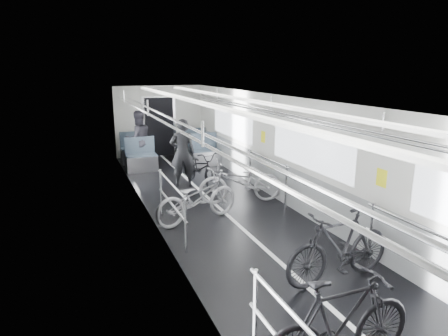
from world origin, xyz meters
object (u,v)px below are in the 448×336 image
object	(u,v)px
person_standing	(182,153)
person_seated	(138,139)
bike_left_mid	(340,324)
bike_left_far	(197,198)
bike_aisle	(200,168)
bike_right_mid	(241,182)
bike_right_near	(339,246)

from	to	relation	value
person_standing	person_seated	distance (m)	2.52
bike_left_mid	bike_left_far	world-z (taller)	bike_left_mid
bike_aisle	bike_right_mid	bearing A→B (deg)	-84.99
bike_left_mid	bike_right_mid	bearing A→B (deg)	-13.96
bike_aisle	person_seated	world-z (taller)	person_seated
bike_left_mid	person_seated	size ratio (longest dim) A/B	1.01
bike_right_mid	person_seated	xyz separation A→B (m)	(-1.56, 4.16, 0.37)
bike_left_mid	bike_left_far	distance (m)	4.40
person_standing	person_seated	xyz separation A→B (m)	(-0.70, 2.42, -0.00)
bike_left_far	bike_left_mid	bearing A→B (deg)	165.32
bike_right_near	bike_right_mid	bearing A→B (deg)	175.26
bike_aisle	person_standing	bearing A→B (deg)	157.63
bike_left_mid	bike_left_far	bearing A→B (deg)	0.05
bike_left_far	bike_right_mid	xyz separation A→B (m)	(1.26, 0.71, 0.01)
bike_right_near	person_seated	size ratio (longest dim) A/B	1.02
bike_right_mid	bike_aisle	world-z (taller)	bike_right_mid
bike_aisle	person_standing	xyz separation A→B (m)	(-0.44, 0.10, 0.41)
bike_left_mid	bike_right_mid	size ratio (longest dim) A/B	0.93
bike_right_mid	person_seated	bearing A→B (deg)	-149.09
bike_left_mid	person_seated	xyz separation A→B (m)	(-0.38, 9.27, 0.34)
bike_left_mid	bike_right_mid	world-z (taller)	bike_left_mid
bike_right_mid	person_standing	world-z (taller)	person_standing
bike_right_near	person_seated	distance (m)	7.95
bike_right_near	person_standing	distance (m)	5.46
bike_left_mid	bike_aisle	world-z (taller)	bike_left_mid
bike_aisle	person_seated	bearing A→B (deg)	104.91
bike_aisle	bike_right_near	bearing A→B (deg)	-95.72
bike_left_far	person_seated	size ratio (longest dim) A/B	1.06
bike_left_far	bike_right_mid	size ratio (longest dim) A/B	0.97
bike_aisle	person_seated	size ratio (longest dim) A/B	1.03
bike_left_mid	bike_right_mid	distance (m)	5.25
person_seated	bike_right_near	bearing A→B (deg)	89.87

